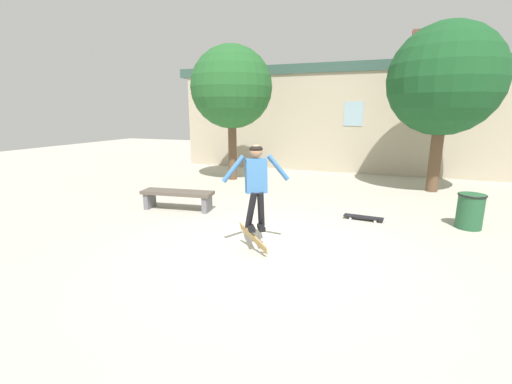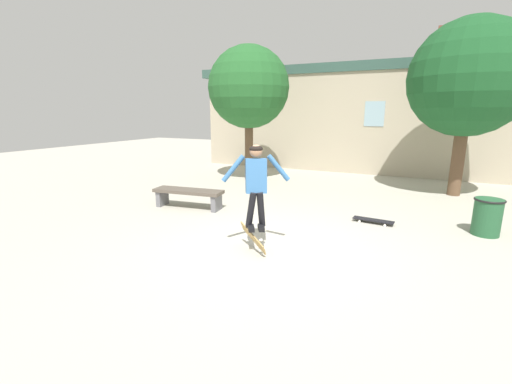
{
  "view_description": "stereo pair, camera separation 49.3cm",
  "coord_description": "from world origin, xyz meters",
  "px_view_note": "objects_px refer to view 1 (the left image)",
  "views": [
    {
      "loc": [
        1.76,
        -5.36,
        2.34
      ],
      "look_at": [
        -0.19,
        -0.18,
        1.04
      ],
      "focal_mm": 24.0,
      "sensor_mm": 36.0,
      "label": 1
    },
    {
      "loc": [
        2.21,
        -5.17,
        2.34
      ],
      "look_at": [
        -0.19,
        -0.18,
        1.04
      ],
      "focal_mm": 24.0,
      "sensor_mm": 36.0,
      "label": 2
    }
  ],
  "objects_px": {
    "tree_right": "(445,80)",
    "trash_bin": "(470,210)",
    "tree_left": "(232,88)",
    "park_bench": "(178,196)",
    "skateboard_flipping": "(253,237)",
    "skater": "(256,180)",
    "skateboard_resting": "(363,217)"
  },
  "relations": [
    {
      "from": "park_bench",
      "to": "skateboard_resting",
      "type": "bearing_deg",
      "value": 2.37
    },
    {
      "from": "skateboard_resting",
      "to": "skater",
      "type": "bearing_deg",
      "value": 61.39
    },
    {
      "from": "tree_left",
      "to": "skateboard_resting",
      "type": "height_order",
      "value": "tree_left"
    },
    {
      "from": "park_bench",
      "to": "tree_left",
      "type": "bearing_deg",
      "value": 87.81
    },
    {
      "from": "trash_bin",
      "to": "skateboard_resting",
      "type": "relative_size",
      "value": 0.84
    },
    {
      "from": "tree_right",
      "to": "skater",
      "type": "relative_size",
      "value": 3.33
    },
    {
      "from": "tree_right",
      "to": "skateboard_resting",
      "type": "xyz_separation_m",
      "value": [
        -1.75,
        -3.71,
        -3.14
      ]
    },
    {
      "from": "park_bench",
      "to": "skateboard_flipping",
      "type": "relative_size",
      "value": 2.78
    },
    {
      "from": "skateboard_flipping",
      "to": "skateboard_resting",
      "type": "xyz_separation_m",
      "value": [
        1.67,
        2.49,
        -0.18
      ]
    },
    {
      "from": "tree_left",
      "to": "park_bench",
      "type": "height_order",
      "value": "tree_left"
    },
    {
      "from": "tree_right",
      "to": "tree_left",
      "type": "height_order",
      "value": "tree_right"
    },
    {
      "from": "tree_left",
      "to": "park_bench",
      "type": "relative_size",
      "value": 2.5
    },
    {
      "from": "tree_right",
      "to": "skater",
      "type": "distance_m",
      "value": 7.29
    },
    {
      "from": "tree_left",
      "to": "skater",
      "type": "height_order",
      "value": "tree_left"
    },
    {
      "from": "skateboard_resting",
      "to": "skateboard_flipping",
      "type": "bearing_deg",
      "value": 61.14
    },
    {
      "from": "tree_left",
      "to": "skater",
      "type": "xyz_separation_m",
      "value": [
        3.05,
        -5.77,
        -1.88
      ]
    },
    {
      "from": "tree_left",
      "to": "skateboard_resting",
      "type": "xyz_separation_m",
      "value": [
        4.68,
        -3.32,
        -3.06
      ]
    },
    {
      "from": "tree_right",
      "to": "trash_bin",
      "type": "relative_size",
      "value": 6.63
    },
    {
      "from": "tree_left",
      "to": "park_bench",
      "type": "bearing_deg",
      "value": -84.96
    },
    {
      "from": "skater",
      "to": "skateboard_flipping",
      "type": "relative_size",
      "value": 2.21
    },
    {
      "from": "tree_right",
      "to": "trash_bin",
      "type": "bearing_deg",
      "value": -84.91
    },
    {
      "from": "tree_right",
      "to": "tree_left",
      "type": "distance_m",
      "value": 6.44
    },
    {
      "from": "tree_right",
      "to": "tree_left",
      "type": "relative_size",
      "value": 1.06
    },
    {
      "from": "trash_bin",
      "to": "skateboard_flipping",
      "type": "xyz_separation_m",
      "value": [
        -3.73,
        -2.69,
        -0.13
      ]
    },
    {
      "from": "park_bench",
      "to": "skateboard_flipping",
      "type": "height_order",
      "value": "park_bench"
    },
    {
      "from": "skater",
      "to": "skateboard_flipping",
      "type": "height_order",
      "value": "skater"
    },
    {
      "from": "skater",
      "to": "skateboard_flipping",
      "type": "xyz_separation_m",
      "value": [
        -0.04,
        -0.04,
        -1.0
      ]
    },
    {
      "from": "tree_left",
      "to": "skateboard_flipping",
      "type": "distance_m",
      "value": 7.15
    },
    {
      "from": "park_bench",
      "to": "skateboard_resting",
      "type": "xyz_separation_m",
      "value": [
        4.32,
        0.73,
        -0.28
      ]
    },
    {
      "from": "trash_bin",
      "to": "skateboard_resting",
      "type": "height_order",
      "value": "trash_bin"
    },
    {
      "from": "skater",
      "to": "park_bench",
      "type": "bearing_deg",
      "value": -153.3
    },
    {
      "from": "park_bench",
      "to": "tree_right",
      "type": "bearing_deg",
      "value": 28.95
    }
  ]
}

